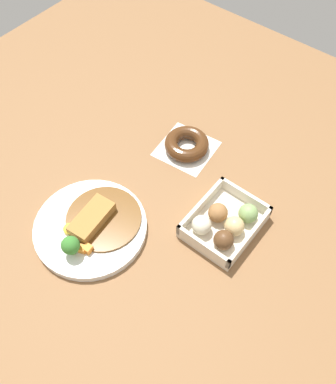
{
  "coord_description": "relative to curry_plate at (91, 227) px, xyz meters",
  "views": [
    {
      "loc": [
        -0.35,
        -0.35,
        0.83
      ],
      "look_at": [
        0.08,
        -0.0,
        0.03
      ],
      "focal_mm": 39.62,
      "sensor_mm": 36.0,
      "label": 1
    }
  ],
  "objects": [
    {
      "name": "ground_plane",
      "position": [
        0.09,
        -0.08,
        -0.01
      ],
      "size": [
        1.6,
        1.6,
        0.0
      ],
      "primitive_type": "plane",
      "color": "brown"
    },
    {
      "name": "curry_plate",
      "position": [
        0.0,
        0.0,
        0.0
      ],
      "size": [
        0.25,
        0.25,
        0.07
      ],
      "color": "white",
      "rests_on": "ground_plane"
    },
    {
      "name": "donut_box",
      "position": [
        0.19,
        -0.23,
        0.01
      ],
      "size": [
        0.17,
        0.14,
        0.06
      ],
      "color": "beige",
      "rests_on": "ground_plane"
    },
    {
      "name": "chocolate_ring_donut",
      "position": [
        0.32,
        -0.02,
        0.0
      ],
      "size": [
        0.15,
        0.15,
        0.04
      ],
      "color": "white",
      "rests_on": "ground_plane"
    }
  ]
}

